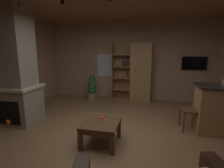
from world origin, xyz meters
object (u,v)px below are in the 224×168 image
potted_floor_plant (92,87)px  stone_fireplace (15,72)px  table_book_2 (101,118)px  wall_mounted_tv (194,63)px  table_book_0 (102,120)px  coffee_table (101,126)px  table_book_1 (101,119)px  bookshelf_cabinet (138,73)px  dining_chair (195,107)px

potted_floor_plant → stone_fireplace: bearing=-116.6°
table_book_2 → wall_mounted_tv: (2.27, 3.14, 0.84)m
table_book_0 → potted_floor_plant: size_ratio=0.12×
coffee_table → wall_mounted_tv: size_ratio=0.89×
coffee_table → table_book_1: 0.14m
table_book_0 → table_book_1: table_book_1 is taller
stone_fireplace → potted_floor_plant: bearing=63.4°
stone_fireplace → bookshelf_cabinet: stone_fireplace is taller
dining_chair → wall_mounted_tv: wall_mounted_tv is taller
table_book_2 → potted_floor_plant: 2.92m
coffee_table → dining_chair: bearing=28.4°
coffee_table → wall_mounted_tv: bearing=54.9°
potted_floor_plant → table_book_2: bearing=-67.1°
stone_fireplace → wall_mounted_tv: size_ratio=3.57×
coffee_table → table_book_2: (-0.01, 0.08, 0.14)m
potted_floor_plant → table_book_0: bearing=-67.1°
bookshelf_cabinet → coffee_table: 3.11m
stone_fireplace → table_book_1: size_ratio=21.04×
table_book_1 → potted_floor_plant: 2.92m
bookshelf_cabinet → table_book_0: bookshelf_cabinet is taller
coffee_table → table_book_1: table_book_1 is taller
stone_fireplace → table_book_2: 2.41m
table_book_2 → potted_floor_plant: size_ratio=0.12×
bookshelf_cabinet → table_book_0: (-0.46, -2.94, -0.55)m
table_book_0 → dining_chair: bearing=26.8°
bookshelf_cabinet → potted_floor_plant: bookshelf_cabinet is taller
table_book_1 → dining_chair: bearing=26.5°
bookshelf_cabinet → table_book_2: bookshelf_cabinet is taller
wall_mounted_tv → potted_floor_plant: bearing=-172.4°
bookshelf_cabinet → table_book_0: bearing=-98.8°
table_book_0 → dining_chair: (1.85, 0.93, 0.09)m
stone_fireplace → table_book_1: (2.25, -0.47, -0.78)m
table_book_0 → stone_fireplace: bearing=168.1°
dining_chair → bookshelf_cabinet: bearing=124.7°
table_book_2 → coffee_table: bearing=-81.0°
coffee_table → potted_floor_plant: bearing=112.5°
potted_floor_plant → table_book_1: bearing=-67.2°
table_book_0 → coffee_table: bearing=-88.1°
table_book_2 → dining_chair: size_ratio=0.11×
table_book_1 → wall_mounted_tv: (2.27, 3.15, 0.87)m
table_book_1 → potted_floor_plant: (-1.13, 2.69, -0.01)m
dining_chair → table_book_2: bearing=-153.7°
stone_fireplace → dining_chair: size_ratio=2.99×
potted_floor_plant → wall_mounted_tv: 3.54m
table_book_1 → bookshelf_cabinet: bearing=81.0°
bookshelf_cabinet → dining_chair: (1.39, -2.01, -0.46)m
coffee_table → table_book_1: (-0.01, 0.07, 0.12)m
table_book_0 → wall_mounted_tv: bearing=54.4°
coffee_table → potted_floor_plant: (-1.15, 2.77, 0.11)m
stone_fireplace → table_book_2: stone_fireplace is taller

